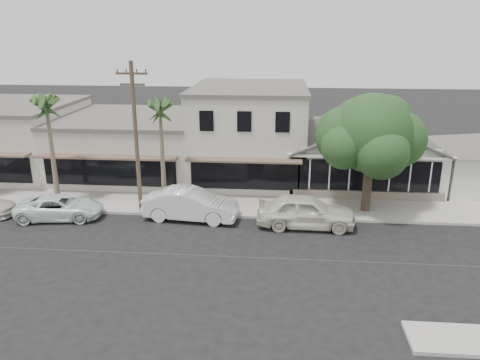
# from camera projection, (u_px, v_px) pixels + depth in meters

# --- Properties ---
(ground) EXTENTS (140.00, 140.00, 0.00)m
(ground) POSITION_uv_depth(u_px,v_px,m) (292.00, 259.00, 22.67)
(ground) COLOR black
(ground) RESTS_ON ground
(sidewalk_north) EXTENTS (90.00, 3.50, 0.15)m
(sidewalk_north) POSITION_uv_depth(u_px,v_px,m) (164.00, 203.00, 29.70)
(sidewalk_north) COLOR #9E9991
(sidewalk_north) RESTS_ON ground
(corner_shop) EXTENTS (10.40, 8.60, 5.10)m
(corner_shop) POSITION_uv_depth(u_px,v_px,m) (360.00, 147.00, 33.28)
(corner_shop) COLOR silver
(corner_shop) RESTS_ON ground
(row_building_near) EXTENTS (8.00, 10.00, 6.50)m
(row_building_near) POSITION_uv_depth(u_px,v_px,m) (249.00, 133.00, 34.71)
(row_building_near) COLOR silver
(row_building_near) RESTS_ON ground
(row_building_midnear) EXTENTS (10.00, 10.00, 4.20)m
(row_building_midnear) POSITION_uv_depth(u_px,v_px,m) (132.00, 146.00, 35.80)
(row_building_midnear) COLOR beige
(row_building_midnear) RESTS_ON ground
(row_building_midfar) EXTENTS (11.00, 10.00, 5.00)m
(row_building_midfar) POSITION_uv_depth(u_px,v_px,m) (1.00, 138.00, 36.53)
(row_building_midfar) COLOR silver
(row_building_midfar) RESTS_ON ground
(utility_pole) EXTENTS (1.80, 0.24, 9.00)m
(utility_pole) POSITION_uv_depth(u_px,v_px,m) (136.00, 136.00, 26.86)
(utility_pole) COLOR brown
(utility_pole) RESTS_ON ground
(car_0) EXTENTS (5.49, 2.26, 1.86)m
(car_0) POSITION_uv_depth(u_px,v_px,m) (306.00, 211.00, 26.14)
(car_0) COLOR beige
(car_0) RESTS_ON ground
(car_1) EXTENTS (5.67, 2.43, 1.82)m
(car_1) POSITION_uv_depth(u_px,v_px,m) (191.00, 204.00, 27.20)
(car_1) COLOR white
(car_1) RESTS_ON ground
(car_2) EXTENTS (5.19, 2.91, 1.37)m
(car_2) POSITION_uv_depth(u_px,v_px,m) (60.00, 207.00, 27.38)
(car_2) COLOR white
(car_2) RESTS_ON ground
(shade_tree) EXTENTS (6.51, 5.89, 7.23)m
(shade_tree) POSITION_uv_depth(u_px,v_px,m) (370.00, 135.00, 27.21)
(shade_tree) COLOR #423428
(shade_tree) RESTS_ON ground
(palm_east) EXTENTS (2.36, 2.36, 7.06)m
(palm_east) POSITION_uv_depth(u_px,v_px,m) (160.00, 110.00, 27.73)
(palm_east) COLOR #726651
(palm_east) RESTS_ON ground
(palm_mid) EXTENTS (2.91, 2.91, 7.34)m
(palm_mid) POSITION_uv_depth(u_px,v_px,m) (46.00, 106.00, 27.85)
(palm_mid) COLOR #726651
(palm_mid) RESTS_ON ground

